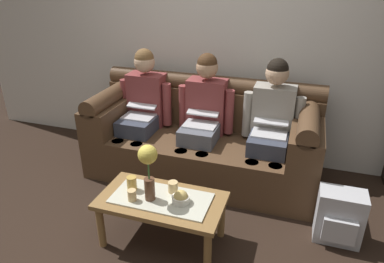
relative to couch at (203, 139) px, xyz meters
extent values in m
plane|color=black|center=(0.00, -1.17, -0.37)|extent=(14.00, 14.00, 0.00)
cube|color=silver|center=(0.00, 0.53, 1.08)|extent=(6.00, 0.12, 2.90)
cube|color=#513823|center=(0.00, -0.07, -0.16)|extent=(2.23, 0.88, 0.42)
cube|color=#513823|center=(0.00, 0.26, 0.25)|extent=(2.23, 0.22, 0.40)
cylinder|color=#513823|center=(0.00, 0.26, 0.50)|extent=(2.23, 0.18, 0.18)
cube|color=#513823|center=(-0.97, -0.07, 0.19)|extent=(0.28, 0.88, 0.28)
cylinder|color=#513823|center=(-0.97, -0.07, 0.37)|extent=(0.18, 0.88, 0.18)
cube|color=#513823|center=(0.97, -0.07, 0.19)|extent=(0.28, 0.88, 0.28)
cylinder|color=#513823|center=(0.97, -0.07, 0.37)|extent=(0.18, 0.88, 0.18)
cube|color=#383D4C|center=(-0.65, -0.13, 0.12)|extent=(0.34, 0.40, 0.15)
cylinder|color=#383D4C|center=(-0.75, -0.39, -0.16)|extent=(0.12, 0.12, 0.42)
cylinder|color=#383D4C|center=(-0.55, -0.39, -0.16)|extent=(0.12, 0.12, 0.42)
cube|color=brown|center=(-0.65, 0.11, 0.32)|extent=(0.38, 0.22, 0.54)
cylinder|color=brown|center=(-0.89, 0.07, 0.30)|extent=(0.09, 0.09, 0.44)
cylinder|color=brown|center=(-0.42, 0.07, 0.30)|extent=(0.09, 0.09, 0.44)
sphere|color=tan|center=(-0.65, 0.09, 0.71)|extent=(0.21, 0.21, 0.21)
sphere|color=brown|center=(-0.65, 0.09, 0.75)|extent=(0.19, 0.19, 0.19)
cube|color=silver|center=(-0.65, -0.11, 0.21)|extent=(0.31, 0.22, 0.02)
cube|color=silver|center=(-0.65, 0.04, 0.31)|extent=(0.31, 0.20, 0.08)
cube|color=black|center=(-0.65, 0.03, 0.31)|extent=(0.27, 0.18, 0.07)
cube|color=#595B66|center=(0.00, -0.13, 0.12)|extent=(0.34, 0.40, 0.15)
cylinder|color=#595B66|center=(-0.10, -0.39, -0.16)|extent=(0.12, 0.12, 0.42)
cylinder|color=#595B66|center=(0.10, -0.39, -0.16)|extent=(0.12, 0.12, 0.42)
cube|color=brown|center=(0.00, 0.11, 0.32)|extent=(0.38, 0.22, 0.54)
cylinder|color=brown|center=(-0.23, 0.07, 0.30)|extent=(0.09, 0.09, 0.44)
cylinder|color=brown|center=(0.23, 0.07, 0.30)|extent=(0.09, 0.09, 0.44)
sphere|color=tan|center=(0.00, 0.09, 0.71)|extent=(0.21, 0.21, 0.21)
sphere|color=#472D19|center=(0.00, 0.09, 0.75)|extent=(0.19, 0.19, 0.19)
cube|color=silver|center=(0.00, -0.11, 0.21)|extent=(0.31, 0.22, 0.02)
cube|color=silver|center=(0.00, 0.03, 0.32)|extent=(0.31, 0.21, 0.07)
cube|color=black|center=(0.00, 0.02, 0.31)|extent=(0.27, 0.18, 0.06)
cube|color=#383D4C|center=(0.65, -0.13, 0.12)|extent=(0.34, 0.40, 0.15)
cylinder|color=#383D4C|center=(0.55, -0.39, -0.16)|extent=(0.12, 0.12, 0.42)
cylinder|color=#383D4C|center=(0.75, -0.39, -0.16)|extent=(0.12, 0.12, 0.42)
cube|color=gray|center=(0.65, 0.11, 0.32)|extent=(0.38, 0.22, 0.54)
cylinder|color=gray|center=(0.42, 0.07, 0.30)|extent=(0.09, 0.09, 0.44)
cylinder|color=gray|center=(0.89, 0.07, 0.30)|extent=(0.09, 0.09, 0.44)
sphere|color=tan|center=(0.65, 0.09, 0.71)|extent=(0.21, 0.21, 0.21)
sphere|color=black|center=(0.65, 0.09, 0.75)|extent=(0.19, 0.19, 0.19)
cube|color=silver|center=(0.65, -0.11, 0.21)|extent=(0.31, 0.22, 0.02)
cube|color=silver|center=(0.65, 0.03, 0.31)|extent=(0.31, 0.20, 0.08)
cube|color=black|center=(0.65, 0.02, 0.31)|extent=(0.27, 0.18, 0.06)
cube|color=olive|center=(0.00, -1.09, 0.00)|extent=(0.93, 0.49, 0.04)
cube|color=beige|center=(0.00, -1.09, 0.03)|extent=(0.73, 0.34, 0.01)
cylinder|color=olive|center=(-0.42, -1.28, -0.19)|extent=(0.06, 0.06, 0.35)
cylinder|color=olive|center=(0.42, -1.28, -0.19)|extent=(0.06, 0.06, 0.35)
cylinder|color=olive|center=(-0.42, -0.89, -0.19)|extent=(0.06, 0.06, 0.35)
cylinder|color=olive|center=(0.42, -0.89, -0.19)|extent=(0.06, 0.06, 0.35)
cylinder|color=brown|center=(-0.07, -1.13, 0.12)|extent=(0.08, 0.08, 0.17)
cylinder|color=#3D7538|center=(-0.07, -1.13, 0.28)|extent=(0.01, 0.01, 0.15)
sphere|color=#E5CC4C|center=(-0.07, -1.13, 0.40)|extent=(0.14, 0.14, 0.14)
cylinder|color=silver|center=(0.16, -1.10, 0.06)|extent=(0.13, 0.13, 0.05)
sphere|color=#D8B766|center=(0.16, -1.10, 0.08)|extent=(0.11, 0.11, 0.11)
cylinder|color=#DBB77A|center=(0.06, -0.99, 0.07)|extent=(0.07, 0.07, 0.09)
cylinder|color=gold|center=(-0.25, -1.06, 0.09)|extent=(0.07, 0.07, 0.11)
cylinder|color=#DBB77A|center=(-0.19, -1.18, 0.07)|extent=(0.06, 0.06, 0.08)
cube|color=#B7B7BC|center=(1.28, -0.64, -0.16)|extent=(0.34, 0.21, 0.43)
cube|color=#B7B7BC|center=(1.28, -0.77, -0.20)|extent=(0.24, 0.05, 0.19)
camera|label=1|loc=(0.89, -3.05, 1.56)|focal=32.89mm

